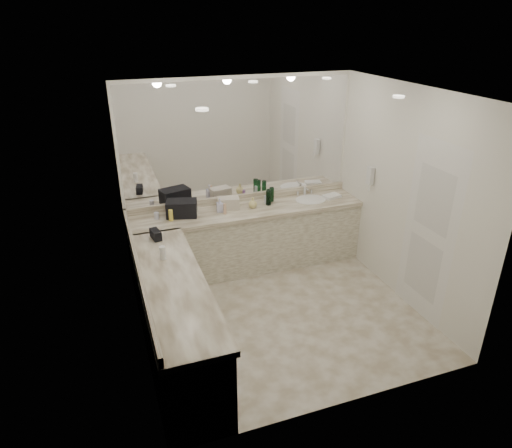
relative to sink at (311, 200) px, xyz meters
name	(u,v)px	position (x,y,z in m)	size (l,w,h in m)	color
floor	(279,313)	(-0.95, -1.20, -0.90)	(3.20, 3.20, 0.00)	beige
ceiling	(285,92)	(-0.95, -1.20, 1.71)	(3.20, 3.20, 0.00)	white
wall_back	(240,174)	(-0.95, 0.30, 0.41)	(3.20, 0.02, 2.60)	white
wall_left	(132,237)	(-2.55, -1.20, 0.41)	(0.02, 3.00, 2.60)	white
wall_right	(405,197)	(0.65, -1.20, 0.41)	(0.02, 3.00, 2.60)	white
vanity_back_base	(248,240)	(-0.95, 0.00, -0.48)	(3.20, 0.60, 0.84)	silver
vanity_back_top	(248,211)	(-0.95, -0.01, -0.03)	(3.20, 0.64, 0.06)	beige
vanity_left_base	(175,321)	(-2.25, -1.50, -0.48)	(0.60, 2.40, 0.84)	silver
vanity_left_top	(172,284)	(-2.24, -1.50, -0.03)	(0.64, 2.42, 0.06)	beige
backsplash_back	(241,198)	(-0.95, 0.28, 0.05)	(3.20, 0.04, 0.10)	beige
backsplash_left	(138,267)	(-2.53, -1.20, 0.05)	(0.04, 3.00, 0.10)	beige
mirror_back	(240,140)	(-0.95, 0.29, 0.88)	(3.12, 0.01, 1.55)	white
mirror_left	(128,191)	(-2.54, -1.20, 0.88)	(0.01, 2.92, 1.55)	white
sink	(311,200)	(0.00, 0.00, 0.00)	(0.44, 0.44, 0.03)	white
faucet	(305,190)	(0.00, 0.21, 0.07)	(0.24, 0.16, 0.14)	silver
wall_phone	(370,176)	(0.61, -0.50, 0.46)	(0.06, 0.10, 0.24)	white
door	(429,233)	(0.64, -1.70, 0.16)	(0.02, 0.82, 2.10)	white
black_toiletry_bag	(182,208)	(-1.83, 0.05, 0.12)	(0.39, 0.24, 0.22)	black
black_bag_spill	(156,235)	(-2.25, -0.51, 0.06)	(0.09, 0.19, 0.11)	black
cream_cosmetic_case	(228,203)	(-1.19, 0.08, 0.09)	(0.28, 0.17, 0.16)	beige
hand_towel	(332,196)	(0.33, -0.02, 0.03)	(0.24, 0.16, 0.04)	white
lotion_left	(163,253)	(-2.25, -1.02, 0.08)	(0.07, 0.07, 0.16)	white
soap_bottle_a	(194,208)	(-1.67, 0.02, 0.11)	(0.08, 0.08, 0.21)	white
soap_bottle_b	(220,205)	(-1.33, 0.02, 0.10)	(0.09, 0.09, 0.19)	silver
soap_bottle_c	(253,203)	(-0.87, 0.00, 0.08)	(0.12, 0.12, 0.15)	#D5C97C
green_bottle_0	(272,194)	(-0.54, 0.14, 0.11)	(0.06, 0.06, 0.20)	#134421
green_bottle_1	(269,196)	(-0.61, 0.08, 0.11)	(0.06, 0.06, 0.20)	#134421
green_bottle_2	(269,198)	(-0.63, 0.03, 0.11)	(0.07, 0.07, 0.20)	#134421
amenity_bottle_0	(225,209)	(-1.29, -0.08, 0.08)	(0.04, 0.04, 0.15)	#E0B28C
amenity_bottle_1	(172,213)	(-1.95, 0.10, 0.04)	(0.06, 0.06, 0.07)	#9966B2
amenity_bottle_2	(266,199)	(-0.65, 0.09, 0.06)	(0.05, 0.05, 0.12)	silver
amenity_bottle_3	(157,216)	(-2.15, 0.07, 0.05)	(0.06, 0.06, 0.09)	silver
amenity_bottle_4	(254,203)	(-0.83, 0.06, 0.04)	(0.04, 0.04, 0.07)	#9966B2
amenity_bottle_5	(171,215)	(-1.99, -0.05, 0.08)	(0.05, 0.05, 0.15)	#F2D84C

